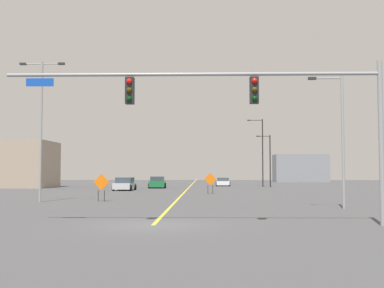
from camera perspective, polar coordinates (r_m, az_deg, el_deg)
The scene contains 14 objects.
ground at distance 19.01m, azimuth -4.62°, elevation -9.54°, with size 211.25×211.25×0.00m, color #444447.
road_centre_stripe at distance 77.53m, azimuth -0.07°, elevation -4.84°, with size 0.16×117.36×0.01m.
traffic_signal_assembly at distance 19.06m, azimuth 6.46°, elevation 5.14°, with size 14.78×0.44×6.41m.
street_lamp_mid_right at distance 35.10m, azimuth -17.39°, elevation 2.66°, with size 3.14×0.24×9.76m.
street_lamp_far_right at distance 28.32m, azimuth 17.08°, elevation 1.10°, with size 1.97×0.24×7.50m.
street_lamp_near_right at distance 68.68m, azimuth 8.22°, elevation -0.65°, with size 2.21×0.24×9.53m.
street_lamp_mid_left at distance 67.45m, azimuth 9.08°, elevation -1.64°, with size 1.95×0.24×7.16m.
construction_sign_left_shoulder at distance 46.11m, azimuth 2.17°, elevation -4.31°, with size 1.17×0.06×1.97m.
construction_sign_left_lane at distance 34.52m, azimuth -10.65°, elevation -4.63°, with size 1.15×0.14×1.94m.
car_silver_distant at distance 54.89m, azimuth -7.96°, elevation -4.72°, with size 2.25×4.07×1.45m.
car_white_mid at distance 71.65m, azimuth 3.69°, elevation -4.50°, with size 2.24×4.00×1.22m.
car_green_approaching at distance 62.62m, azimuth -4.11°, elevation -4.56°, with size 2.34×4.34×1.48m.
roadside_building_east at distance 100.91m, azimuth 12.67°, elevation -2.82°, with size 10.60×5.87×5.59m.
roadside_building_west at distance 67.77m, azimuth -18.79°, elevation -2.30°, with size 6.33×8.11×6.13m.
Camera 1 is at (1.96, -18.80, 2.06)m, focal length 45.16 mm.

